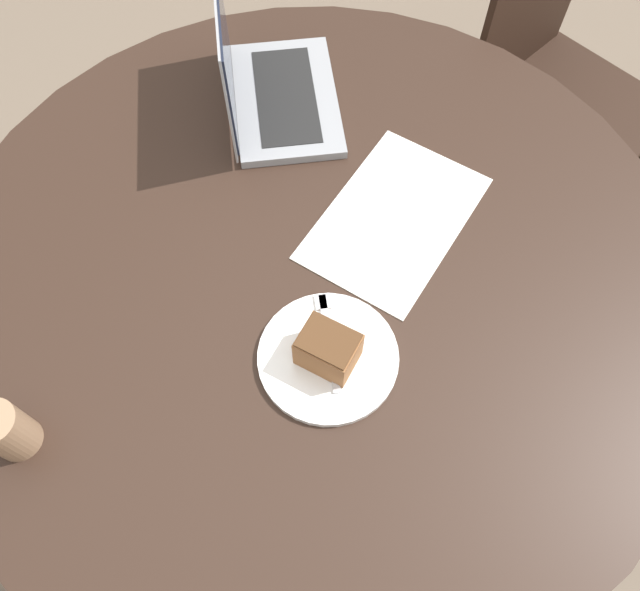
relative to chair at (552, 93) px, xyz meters
name	(u,v)px	position (x,y,z in m)	size (l,w,h in m)	color
ground_plane	(315,400)	(-0.93, 0.08, -0.47)	(12.00, 12.00, 0.00)	#6B5B4C
dining_table	(313,295)	(-0.93, 0.08, 0.15)	(1.32, 1.32, 0.76)	black
chair	(552,93)	(0.00, 0.00, 0.00)	(0.48, 0.48, 0.90)	black
paper_document	(395,218)	(-0.77, 0.02, 0.28)	(0.36, 0.25, 0.00)	white
plate	(328,357)	(-1.06, -0.05, 0.29)	(0.22, 0.22, 0.01)	white
cake_slice	(328,349)	(-1.06, -0.06, 0.33)	(0.08, 0.10, 0.07)	brown
fork	(328,331)	(-1.02, -0.03, 0.30)	(0.13, 0.14, 0.00)	silver
coffee_glass	(6,431)	(-1.44, 0.23, 0.33)	(0.07, 0.07, 0.10)	#997556
laptop	(268,85)	(-0.69, 0.37, 0.33)	(0.37, 0.37, 0.25)	gray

